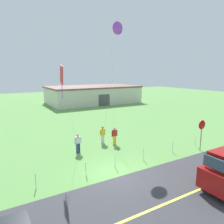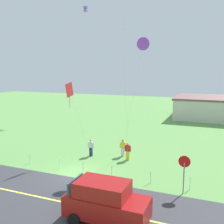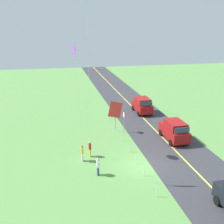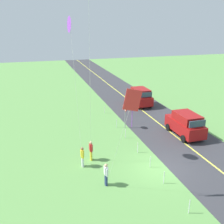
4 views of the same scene
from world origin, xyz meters
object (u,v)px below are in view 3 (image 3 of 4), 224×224
car_suv_foreground (174,130)px  person_adult_companion (82,153)px  car_parked_east_near (142,105)px  person_adult_near (98,166)px  kite_red_low (115,111)px  kite_blue_mid (75,50)px  person_child_watcher (90,148)px  stop_sign (124,118)px

car_suv_foreground → person_adult_companion: 10.80m
car_parked_east_near → person_adult_near: size_ratio=2.75×
person_adult_near → person_adult_companion: same height
kite_red_low → kite_blue_mid: 7.49m
person_adult_companion → person_child_watcher: same height
car_suv_foreground → car_parked_east_near: 10.13m
stop_sign → kite_red_low: bearing=161.8°
car_suv_foreground → person_adult_near: car_suv_foreground is taller
kite_red_low → kite_blue_mid: (5.90, 2.34, 3.98)m
person_child_watcher → kite_red_low: (-4.96, -1.35, 5.24)m
person_child_watcher → kite_blue_mid: kite_blue_mid is taller
car_parked_east_near → car_suv_foreground: bearing=-177.8°
person_adult_near → person_child_watcher: bearing=-1.5°
car_suv_foreground → stop_sign: bearing=55.1°
stop_sign → kite_blue_mid: kite_blue_mid is taller
car_suv_foreground → kite_red_low: bearing=130.2°
car_suv_foreground → car_parked_east_near: bearing=2.2°
person_adult_near → person_adult_companion: 2.96m
person_adult_companion → kite_blue_mid: bearing=-117.2°
car_parked_east_near → person_adult_near: car_parked_east_near is taller
person_adult_companion → kite_red_low: kite_red_low is taller
stop_sign → kite_blue_mid: size_ratio=0.24×
car_parked_east_near → person_adult_companion: 16.36m
car_suv_foreground → kite_blue_mid: 13.91m
car_parked_east_near → person_child_watcher: size_ratio=2.75×
person_child_watcher → kite_blue_mid: 9.32m
kite_blue_mid → person_adult_near: bearing=-164.9°
car_parked_east_near → person_adult_companion: car_parked_east_near is taller
kite_blue_mid → car_suv_foreground: bearing=-84.1°
person_adult_near → car_suv_foreground: bearing=-64.5°
car_suv_foreground → person_adult_companion: size_ratio=2.75×
person_adult_companion → person_child_watcher: size_ratio=1.00×
kite_blue_mid → kite_red_low: bearing=-158.3°
person_adult_near → kite_blue_mid: size_ratio=0.15×
stop_sign → person_child_watcher: size_ratio=1.60×
car_suv_foreground → person_adult_near: (-5.55, 9.40, -0.29)m
car_suv_foreground → kite_red_low: 11.90m
kite_red_low → kite_blue_mid: bearing=21.7°
car_suv_foreground → stop_sign: stop_sign is taller
car_parked_east_near → person_adult_near: 18.08m
person_child_watcher → car_suv_foreground: bearing=83.4°
car_suv_foreground → person_child_watcher: size_ratio=2.75×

